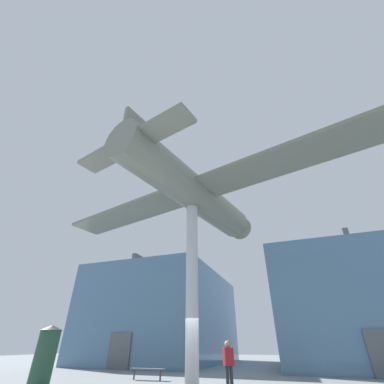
{
  "coord_description": "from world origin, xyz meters",
  "views": [
    {
      "loc": [
        4.14,
        -11.27,
        1.58
      ],
      "look_at": [
        0.0,
        0.0,
        8.7
      ],
      "focal_mm": 24.0,
      "sensor_mm": 36.0,
      "label": 1
    }
  ],
  "objects_px": {
    "visitor_person": "(228,361)",
    "plaza_bench": "(147,370)",
    "support_pylon_central": "(192,284)",
    "info_kiosk": "(45,354)",
    "suspended_airplane": "(194,193)"
  },
  "relations": [
    {
      "from": "visitor_person",
      "to": "plaza_bench",
      "type": "bearing_deg",
      "value": 115.55
    },
    {
      "from": "support_pylon_central",
      "to": "plaza_bench",
      "type": "height_order",
      "value": "support_pylon_central"
    },
    {
      "from": "visitor_person",
      "to": "info_kiosk",
      "type": "xyz_separation_m",
      "value": [
        -7.63,
        -2.09,
        0.21
      ]
    },
    {
      "from": "support_pylon_central",
      "to": "suspended_airplane",
      "type": "distance_m",
      "value": 4.83
    },
    {
      "from": "support_pylon_central",
      "to": "visitor_person",
      "type": "height_order",
      "value": "support_pylon_central"
    },
    {
      "from": "support_pylon_central",
      "to": "suspended_airplane",
      "type": "relative_size",
      "value": 0.42
    },
    {
      "from": "support_pylon_central",
      "to": "plaza_bench",
      "type": "relative_size",
      "value": 4.26
    },
    {
      "from": "suspended_airplane",
      "to": "visitor_person",
      "type": "relative_size",
      "value": 10.97
    },
    {
      "from": "support_pylon_central",
      "to": "visitor_person",
      "type": "distance_m",
      "value": 3.31
    },
    {
      "from": "plaza_bench",
      "to": "info_kiosk",
      "type": "relative_size",
      "value": 0.79
    },
    {
      "from": "plaza_bench",
      "to": "info_kiosk",
      "type": "height_order",
      "value": "info_kiosk"
    },
    {
      "from": "visitor_person",
      "to": "info_kiosk",
      "type": "relative_size",
      "value": 0.73
    },
    {
      "from": "support_pylon_central",
      "to": "visitor_person",
      "type": "bearing_deg",
      "value": 39.6
    },
    {
      "from": "suspended_airplane",
      "to": "plaza_bench",
      "type": "bearing_deg",
      "value": 156.71
    },
    {
      "from": "support_pylon_central",
      "to": "info_kiosk",
      "type": "bearing_deg",
      "value": -170.44
    }
  ]
}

